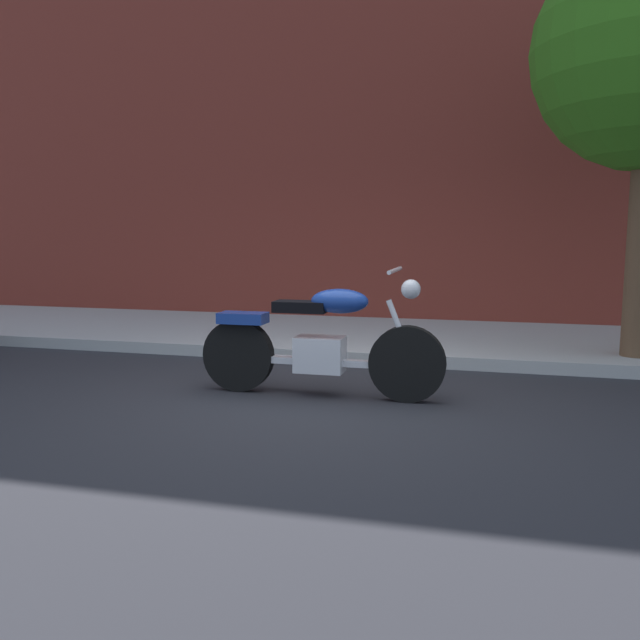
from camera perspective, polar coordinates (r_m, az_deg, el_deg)
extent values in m
plane|color=#28282D|center=(5.72, -0.88, -7.26)|extent=(60.00, 60.00, 0.00)
cube|color=#ABABAB|center=(8.80, 4.83, -1.54)|extent=(23.75, 3.07, 0.14)
cube|color=maroon|center=(10.77, 6.87, 21.59)|extent=(23.75, 0.50, 8.15)
cylinder|color=black|center=(5.72, 7.69, -3.86)|extent=(0.68, 0.12, 0.68)
cylinder|color=black|center=(6.10, -7.20, -3.12)|extent=(0.68, 0.12, 0.68)
cube|color=silver|center=(5.85, 0.00, -3.03)|extent=(0.44, 0.28, 0.32)
cube|color=silver|center=(5.87, 0.00, -3.70)|extent=(1.42, 0.09, 0.06)
ellipsoid|color=navy|center=(5.74, 1.74, 1.68)|extent=(0.52, 0.26, 0.22)
cube|color=black|center=(5.84, -1.71, 1.18)|extent=(0.48, 0.24, 0.10)
cube|color=navy|center=(6.03, -6.81, 0.19)|extent=(0.44, 0.24, 0.10)
cylinder|color=silver|center=(5.68, 7.14, -1.07)|extent=(0.27, 0.05, 0.58)
cylinder|color=silver|center=(5.63, 6.62, 4.37)|extent=(0.04, 0.70, 0.04)
sphere|color=silver|center=(5.62, 8.01, 2.71)|extent=(0.17, 0.17, 0.17)
cylinder|color=silver|center=(6.09, -1.90, -3.57)|extent=(0.80, 0.09, 0.09)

